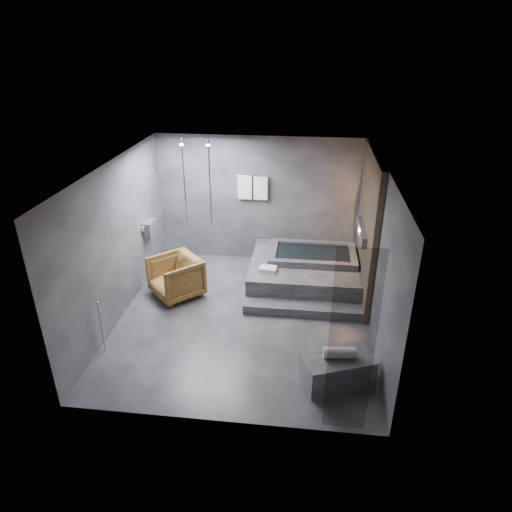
# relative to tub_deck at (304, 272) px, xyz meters

# --- Properties ---
(room) EXTENTS (5.00, 5.04, 2.82)m
(room) POSITION_rel_tub_deck_xyz_m (-0.65, -1.21, 1.48)
(room) COLOR #29292B
(room) RESTS_ON ground
(tub_deck) EXTENTS (2.20, 2.00, 0.50)m
(tub_deck) POSITION_rel_tub_deck_xyz_m (0.00, 0.00, 0.00)
(tub_deck) COLOR #2D2D30
(tub_deck) RESTS_ON ground
(tub_step) EXTENTS (2.20, 0.36, 0.18)m
(tub_step) POSITION_rel_tub_deck_xyz_m (0.00, -1.18, -0.16)
(tub_step) COLOR #2D2D30
(tub_step) RESTS_ON ground
(concrete_bench) EXTENTS (1.14, 0.88, 0.45)m
(concrete_bench) POSITION_rel_tub_deck_xyz_m (0.56, -2.99, -0.02)
(concrete_bench) COLOR #343537
(concrete_bench) RESTS_ON ground
(driftwood_chair) EXTENTS (1.24, 1.24, 0.81)m
(driftwood_chair) POSITION_rel_tub_deck_xyz_m (-2.50, -0.82, 0.16)
(driftwood_chair) COLOR #482D12
(driftwood_chair) RESTS_ON ground
(rolled_towel) EXTENTS (0.47, 0.20, 0.17)m
(rolled_towel) POSITION_rel_tub_deck_xyz_m (0.57, -2.98, 0.29)
(rolled_towel) COLOR silver
(rolled_towel) RESTS_ON concrete_bench
(deck_towel) EXTENTS (0.35, 0.28, 0.09)m
(deck_towel) POSITION_rel_tub_deck_xyz_m (-0.71, -0.53, 0.29)
(deck_towel) COLOR silver
(deck_towel) RESTS_ON tub_deck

